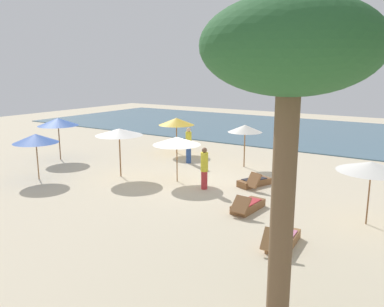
{
  "coord_description": "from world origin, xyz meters",
  "views": [
    {
      "loc": [
        9.32,
        -13.86,
        4.89
      ],
      "look_at": [
        -0.34,
        0.87,
        1.1
      ],
      "focal_mm": 36.76,
      "sensor_mm": 36.0,
      "label": 1
    }
  ],
  "objects_px": {
    "umbrella_3": "(58,122)",
    "umbrella_6": "(372,167)",
    "palm_0": "(290,55)",
    "umbrella_2": "(176,122)",
    "umbrella_4": "(245,129)",
    "person_1": "(204,168)",
    "person_3": "(189,145)",
    "umbrella_5": "(119,132)",
    "lounger_3": "(247,206)",
    "lounger_1": "(283,241)",
    "umbrella_1": "(36,138)",
    "umbrella_0": "(177,141)",
    "lounger_2": "(254,182)"
  },
  "relations": [
    {
      "from": "umbrella_4",
      "to": "umbrella_5",
      "type": "bearing_deg",
      "value": -130.08
    },
    {
      "from": "umbrella_1",
      "to": "lounger_2",
      "type": "distance_m",
      "value": 9.81
    },
    {
      "from": "umbrella_4",
      "to": "person_1",
      "type": "bearing_deg",
      "value": -86.37
    },
    {
      "from": "umbrella_3",
      "to": "lounger_3",
      "type": "distance_m",
      "value": 12.41
    },
    {
      "from": "umbrella_3",
      "to": "lounger_1",
      "type": "distance_m",
      "value": 14.82
    },
    {
      "from": "umbrella_2",
      "to": "umbrella_5",
      "type": "xyz_separation_m",
      "value": [
        0.82,
        -5.64,
        0.19
      ]
    },
    {
      "from": "umbrella_2",
      "to": "lounger_2",
      "type": "xyz_separation_m",
      "value": [
        6.68,
        -3.68,
        -1.71
      ]
    },
    {
      "from": "umbrella_6",
      "to": "palm_0",
      "type": "relative_size",
      "value": 0.35
    },
    {
      "from": "umbrella_5",
      "to": "person_1",
      "type": "distance_m",
      "value": 4.48
    },
    {
      "from": "palm_0",
      "to": "umbrella_2",
      "type": "bearing_deg",
      "value": 132.4
    },
    {
      "from": "umbrella_3",
      "to": "lounger_1",
      "type": "height_order",
      "value": "umbrella_3"
    },
    {
      "from": "umbrella_0",
      "to": "palm_0",
      "type": "xyz_separation_m",
      "value": [
        7.43,
        -7.08,
        3.29
      ]
    },
    {
      "from": "umbrella_0",
      "to": "umbrella_3",
      "type": "distance_m",
      "value": 7.92
    },
    {
      "from": "umbrella_4",
      "to": "lounger_3",
      "type": "bearing_deg",
      "value": -63.08
    },
    {
      "from": "umbrella_2",
      "to": "lounger_3",
      "type": "distance_m",
      "value": 10.29
    },
    {
      "from": "lounger_1",
      "to": "umbrella_0",
      "type": "bearing_deg",
      "value": 149.23
    },
    {
      "from": "umbrella_2",
      "to": "umbrella_4",
      "type": "relative_size",
      "value": 0.97
    },
    {
      "from": "umbrella_4",
      "to": "palm_0",
      "type": "bearing_deg",
      "value": -61.24
    },
    {
      "from": "umbrella_3",
      "to": "palm_0",
      "type": "distance_m",
      "value": 17.18
    },
    {
      "from": "umbrella_1",
      "to": "person_3",
      "type": "height_order",
      "value": "umbrella_1"
    },
    {
      "from": "umbrella_1",
      "to": "lounger_2",
      "type": "bearing_deg",
      "value": 26.95
    },
    {
      "from": "umbrella_4",
      "to": "lounger_1",
      "type": "relative_size",
      "value": 1.25
    },
    {
      "from": "umbrella_0",
      "to": "umbrella_2",
      "type": "bearing_deg",
      "value": 125.63
    },
    {
      "from": "lounger_1",
      "to": "person_3",
      "type": "relative_size",
      "value": 0.91
    },
    {
      "from": "umbrella_1",
      "to": "umbrella_5",
      "type": "relative_size",
      "value": 0.93
    },
    {
      "from": "umbrella_4",
      "to": "lounger_2",
      "type": "relative_size",
      "value": 1.23
    },
    {
      "from": "umbrella_0",
      "to": "lounger_1",
      "type": "bearing_deg",
      "value": -30.77
    },
    {
      "from": "umbrella_1",
      "to": "person_1",
      "type": "height_order",
      "value": "umbrella_1"
    },
    {
      "from": "person_1",
      "to": "umbrella_1",
      "type": "bearing_deg",
      "value": -157.94
    },
    {
      "from": "umbrella_6",
      "to": "palm_0",
      "type": "bearing_deg",
      "value": -94.75
    },
    {
      "from": "lounger_2",
      "to": "lounger_1",
      "type": "bearing_deg",
      "value": -57.82
    },
    {
      "from": "lounger_1",
      "to": "lounger_3",
      "type": "height_order",
      "value": "lounger_1"
    },
    {
      "from": "umbrella_4",
      "to": "lounger_2",
      "type": "xyz_separation_m",
      "value": [
        1.84,
        -2.81,
        -1.8
      ]
    },
    {
      "from": "person_3",
      "to": "umbrella_5",
      "type": "bearing_deg",
      "value": -106.61
    },
    {
      "from": "umbrella_3",
      "to": "umbrella_5",
      "type": "relative_size",
      "value": 1.02
    },
    {
      "from": "umbrella_6",
      "to": "palm_0",
      "type": "xyz_separation_m",
      "value": [
        -0.53,
        -6.39,
        3.21
      ]
    },
    {
      "from": "umbrella_2",
      "to": "palm_0",
      "type": "height_order",
      "value": "palm_0"
    },
    {
      "from": "lounger_1",
      "to": "palm_0",
      "type": "xyz_separation_m",
      "value": [
        1.14,
        -3.34,
        4.94
      ]
    },
    {
      "from": "umbrella_4",
      "to": "umbrella_1",
      "type": "bearing_deg",
      "value": -133.26
    },
    {
      "from": "umbrella_3",
      "to": "umbrella_6",
      "type": "distance_m",
      "value": 15.9
    },
    {
      "from": "umbrella_5",
      "to": "lounger_3",
      "type": "bearing_deg",
      "value": -7.61
    },
    {
      "from": "umbrella_1",
      "to": "umbrella_3",
      "type": "bearing_deg",
      "value": 128.03
    },
    {
      "from": "umbrella_0",
      "to": "lounger_3",
      "type": "relative_size",
      "value": 1.21
    },
    {
      "from": "lounger_3",
      "to": "person_3",
      "type": "distance_m",
      "value": 7.56
    },
    {
      "from": "umbrella_6",
      "to": "umbrella_5",
      "type": "bearing_deg",
      "value": -179.7
    },
    {
      "from": "person_1",
      "to": "palm_0",
      "type": "distance_m",
      "value": 9.88
    },
    {
      "from": "umbrella_3",
      "to": "umbrella_4",
      "type": "relative_size",
      "value": 1.06
    },
    {
      "from": "umbrella_3",
      "to": "person_1",
      "type": "bearing_deg",
      "value": -1.94
    },
    {
      "from": "umbrella_4",
      "to": "lounger_3",
      "type": "height_order",
      "value": "umbrella_4"
    },
    {
      "from": "person_3",
      "to": "person_1",
      "type": "bearing_deg",
      "value": -48.27
    }
  ]
}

